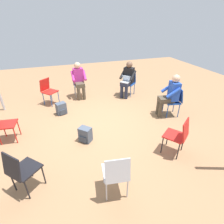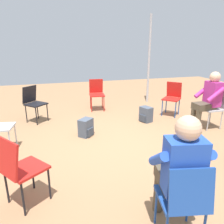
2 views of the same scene
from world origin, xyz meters
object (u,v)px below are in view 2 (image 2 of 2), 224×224
(chair_east, at_px, (184,198))
(chair_northwest, at_px, (172,96))
(person_in_blue, at_px, (179,168))
(person_in_magenta, at_px, (209,98))
(chair_southeast, at_px, (19,167))
(backpack_by_empty_chair, at_px, (86,128))
(chair_southwest, at_px, (34,101))
(backpack_near_laptop_user, at_px, (146,115))
(chair_north, at_px, (214,106))
(chair_west, at_px, (97,92))

(chair_east, bearing_deg, chair_northwest, 72.44)
(person_in_blue, bearing_deg, person_in_magenta, 58.24)
(chair_southeast, bearing_deg, backpack_by_empty_chair, 113.05)
(chair_southwest, bearing_deg, backpack_near_laptop_user, 119.63)
(chair_north, xyz_separation_m, backpack_by_empty_chair, (-0.31, -2.78, -0.34))
(chair_east, xyz_separation_m, person_in_magenta, (-2.41, 2.19, 0.20))
(chair_west, bearing_deg, chair_east, 93.75)
(chair_north, distance_m, person_in_blue, 3.23)
(chair_north, distance_m, backpack_near_laptop_user, 1.50)
(person_in_magenta, relative_size, backpack_by_empty_chair, 3.44)
(person_in_magenta, distance_m, backpack_by_empty_chair, 2.68)
(chair_west, bearing_deg, person_in_magenta, 140.05)
(backpack_by_empty_chair, bearing_deg, chair_northwest, 107.53)
(chair_east, bearing_deg, person_in_magenta, 59.78)
(chair_north, bearing_deg, chair_east, 135.53)
(chair_southwest, xyz_separation_m, backpack_by_empty_chair, (1.21, 1.02, -0.34))
(chair_southwest, bearing_deg, chair_southeast, 46.21)
(chair_southwest, height_order, backpack_near_laptop_user, chair_southwest)
(backpack_near_laptop_user, bearing_deg, chair_southeast, -49.27)
(chair_southwest, bearing_deg, backpack_by_empty_chair, 86.61)
(chair_southwest, bearing_deg, chair_west, 155.18)
(chair_southwest, relative_size, backpack_near_laptop_user, 2.36)
(person_in_magenta, bearing_deg, backpack_by_empty_chair, 83.12)
(chair_north, relative_size, chair_southeast, 1.00)
(chair_east, height_order, backpack_by_empty_chair, chair_east)
(backpack_by_empty_chair, bearing_deg, chair_north, 83.65)
(chair_east, bearing_deg, chair_southwest, 122.24)
(chair_east, height_order, backpack_near_laptop_user, chair_east)
(backpack_by_empty_chair, bearing_deg, chair_southeast, -30.40)
(chair_east, distance_m, person_in_magenta, 3.26)
(chair_north, height_order, person_in_blue, person_in_blue)
(person_in_blue, height_order, person_in_magenta, same)
(chair_southwest, distance_m, backpack_near_laptop_user, 2.68)
(chair_west, xyz_separation_m, chair_southwest, (0.56, -1.64, 0.00))
(chair_west, distance_m, backpack_by_empty_chair, 1.90)
(person_in_blue, bearing_deg, backpack_by_empty_chair, 112.17)
(chair_southwest, height_order, person_in_magenta, person_in_magenta)
(chair_east, height_order, person_in_magenta, person_in_magenta)
(chair_north, xyz_separation_m, chair_southwest, (-1.52, -3.80, 0.00))
(chair_north, xyz_separation_m, backpack_near_laptop_user, (-0.75, -1.25, -0.34))
(chair_north, height_order, backpack_near_laptop_user, chair_north)
(chair_northwest, bearing_deg, chair_southwest, 39.10)
(person_in_magenta, bearing_deg, chair_southeast, 111.59)
(chair_north, relative_size, person_in_magenta, 0.69)
(chair_northwest, xyz_separation_m, backpack_near_laptop_user, (0.31, -0.87, -0.34))
(chair_north, bearing_deg, chair_west, 45.99)
(chair_west, relative_size, chair_northwest, 1.00)
(chair_north, xyz_separation_m, chair_southeast, (1.45, -3.81, 0.00))
(chair_west, xyz_separation_m, person_in_blue, (4.32, -0.16, 0.20))
(person_in_blue, relative_size, person_in_magenta, 1.00)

